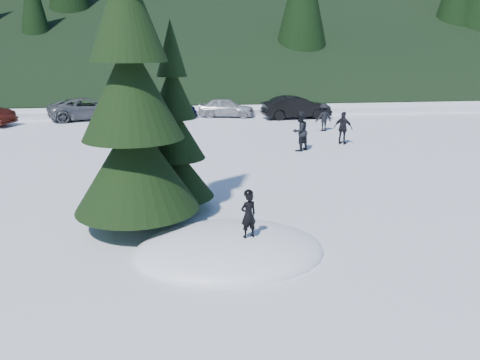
{
  "coord_description": "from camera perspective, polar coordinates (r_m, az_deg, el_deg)",
  "views": [
    {
      "loc": [
        -1.15,
        -10.05,
        4.62
      ],
      "look_at": [
        0.55,
        2.22,
        1.1
      ],
      "focal_mm": 35.0,
      "sensor_mm": 36.0,
      "label": 1
    }
  ],
  "objects": [
    {
      "name": "ground",
      "position": [
        11.12,
        -1.26,
        -8.69
      ],
      "size": [
        200.0,
        200.0,
        0.0
      ],
      "primitive_type": "plane",
      "color": "white",
      "rests_on": "ground"
    },
    {
      "name": "spruce_tall",
      "position": [
        11.96,
        -13.06,
        9.22
      ],
      "size": [
        3.2,
        3.2,
        8.6
      ],
      "color": "black",
      "rests_on": "ground"
    },
    {
      "name": "car_5",
      "position": [
        31.94,
        6.86,
        8.79
      ],
      "size": [
        4.67,
        1.93,
        1.5
      ],
      "primitive_type": "imported",
      "rotation": [
        0.0,
        0.0,
        1.65
      ],
      "color": "black",
      "rests_on": "ground"
    },
    {
      "name": "spruce_short",
      "position": [
        13.48,
        -8.01,
        4.95
      ],
      "size": [
        2.2,
        2.2,
        5.37
      ],
      "color": "black",
      "rests_on": "ground"
    },
    {
      "name": "snow_mound",
      "position": [
        11.12,
        -1.26,
        -8.69
      ],
      "size": [
        4.48,
        3.52,
        0.96
      ],
      "primitive_type": "ellipsoid",
      "color": "white",
      "rests_on": "ground"
    },
    {
      "name": "adult_0",
      "position": [
        21.73,
        7.3,
        5.9
      ],
      "size": [
        1.12,
        1.07,
        1.82
      ],
      "primitive_type": "imported",
      "rotation": [
        0.0,
        0.0,
        3.76
      ],
      "color": "black",
      "rests_on": "ground"
    },
    {
      "name": "child_skier",
      "position": [
        10.5,
        1.03,
        -4.29
      ],
      "size": [
        0.45,
        0.37,
        1.05
      ],
      "primitive_type": "imported",
      "rotation": [
        0.0,
        0.0,
        3.5
      ],
      "color": "black",
      "rests_on": "snow_mound"
    },
    {
      "name": "car_4",
      "position": [
        32.43,
        -1.7,
        8.81
      ],
      "size": [
        4.02,
        2.34,
        1.29
      ],
      "primitive_type": "imported",
      "rotation": [
        0.0,
        0.0,
        1.34
      ],
      "color": "#9FA2A7",
      "rests_on": "ground"
    },
    {
      "name": "adult_2",
      "position": [
        27.26,
        10.16,
        7.53
      ],
      "size": [
        1.13,
        0.82,
        1.57
      ],
      "primitive_type": "imported",
      "rotation": [
        0.0,
        0.0,
        3.4
      ],
      "color": "black",
      "rests_on": "ground"
    },
    {
      "name": "adult_1",
      "position": [
        23.63,
        12.47,
        6.2
      ],
      "size": [
        0.97,
        0.91,
        1.61
      ],
      "primitive_type": "imported",
      "rotation": [
        0.0,
        0.0,
        2.43
      ],
      "color": "black",
      "rests_on": "ground"
    },
    {
      "name": "car_2",
      "position": [
        32.87,
        -17.98,
        8.28
      ],
      "size": [
        5.64,
        4.03,
        1.43
      ],
      "primitive_type": "imported",
      "rotation": [
        0.0,
        0.0,
        1.93
      ],
      "color": "#53575B",
      "rests_on": "ground"
    },
    {
      "name": "car_3",
      "position": [
        31.86,
        -9.53,
        8.6
      ],
      "size": [
        5.29,
        3.85,
        1.42
      ],
      "primitive_type": "imported",
      "rotation": [
        0.0,
        0.0,
        2.0
      ],
      "color": "black",
      "rests_on": "ground"
    }
  ]
}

